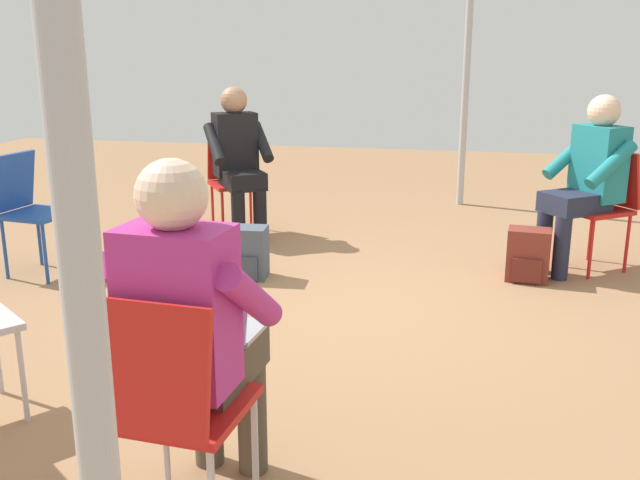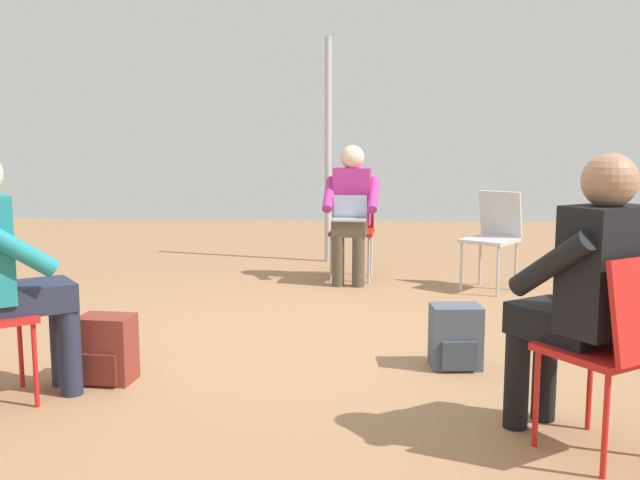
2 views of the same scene
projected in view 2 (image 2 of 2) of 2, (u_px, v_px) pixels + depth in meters
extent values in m
plane|color=#99704C|center=(317.00, 345.00, 4.51)|extent=(14.00, 14.00, 0.00)
cube|color=red|center=(600.00, 351.00, 2.91)|extent=(0.56, 0.56, 0.03)
cylinder|color=red|center=(536.00, 399.00, 2.99)|extent=(0.02, 0.02, 0.42)
cylinder|color=red|center=(590.00, 384.00, 3.17)|extent=(0.02, 0.02, 0.42)
cylinder|color=red|center=(605.00, 426.00, 2.71)|extent=(0.02, 0.02, 0.42)
cube|color=#B7B7BC|center=(489.00, 241.00, 6.08)|extent=(0.56, 0.56, 0.03)
cylinder|color=#B7B7BC|center=(498.00, 272.00, 5.87)|extent=(0.02, 0.02, 0.42)
cylinder|color=#B7B7BC|center=(461.00, 267.00, 6.09)|extent=(0.02, 0.02, 0.42)
cylinder|color=#B7B7BC|center=(516.00, 266.00, 6.13)|extent=(0.02, 0.02, 0.42)
cylinder|color=#B7B7BC|center=(480.00, 262.00, 6.34)|extent=(0.02, 0.02, 0.42)
cube|color=#B7B7BC|center=(500.00, 214.00, 6.19)|extent=(0.30, 0.36, 0.40)
cube|color=red|center=(352.00, 232.00, 6.60)|extent=(0.43, 0.43, 0.03)
cylinder|color=#B7B7BC|center=(369.00, 260.00, 6.44)|extent=(0.02, 0.02, 0.42)
cylinder|color=#B7B7BC|center=(331.00, 259.00, 6.49)|extent=(0.02, 0.02, 0.42)
cylinder|color=#B7B7BC|center=(371.00, 254.00, 6.78)|extent=(0.02, 0.02, 0.42)
cylinder|color=#B7B7BC|center=(336.00, 253.00, 6.82)|extent=(0.02, 0.02, 0.42)
cube|color=red|center=(354.00, 207.00, 6.76)|extent=(0.12, 0.39, 0.40)
cylinder|color=red|center=(20.00, 348.00, 3.72)|extent=(0.02, 0.02, 0.42)
cylinder|color=red|center=(35.00, 365.00, 3.44)|extent=(0.02, 0.02, 0.42)
cylinder|color=#4C4233|center=(358.00, 262.00, 6.27)|extent=(0.11, 0.11, 0.45)
cylinder|color=#4C4233|center=(338.00, 261.00, 6.29)|extent=(0.11, 0.11, 0.45)
cube|color=#4C4233|center=(350.00, 227.00, 6.40)|extent=(0.44, 0.33, 0.14)
cube|color=#B22D84|center=(352.00, 196.00, 6.55)|extent=(0.24, 0.35, 0.52)
sphere|color=beige|center=(352.00, 157.00, 6.50)|extent=(0.22, 0.22, 0.22)
cylinder|color=#B22D84|center=(373.00, 195.00, 6.42)|extent=(0.40, 0.12, 0.31)
cylinder|color=#B22D84|center=(329.00, 194.00, 6.48)|extent=(0.40, 0.12, 0.31)
cube|color=#9EA0A5|center=(349.00, 220.00, 6.28)|extent=(0.24, 0.31, 0.02)
cube|color=#B2D1F2|center=(350.00, 206.00, 6.38)|extent=(0.07, 0.30, 0.20)
cylinder|color=black|center=(517.00, 379.00, 3.19)|extent=(0.11, 0.11, 0.45)
cylinder|color=black|center=(545.00, 372.00, 3.28)|extent=(0.11, 0.11, 0.45)
cube|color=black|center=(564.00, 323.00, 3.06)|extent=(0.52, 0.48, 0.14)
cube|color=black|center=(605.00, 270.00, 2.86)|extent=(0.37, 0.40, 0.52)
sphere|color=#A87A5B|center=(610.00, 181.00, 2.81)|extent=(0.22, 0.22, 0.22)
cylinder|color=black|center=(551.00, 265.00, 2.84)|extent=(0.38, 0.30, 0.31)
cylinder|color=black|center=(615.00, 256.00, 3.04)|extent=(0.38, 0.30, 0.31)
cylinder|color=#23283D|center=(61.00, 343.00, 3.75)|extent=(0.11, 0.11, 0.45)
cylinder|color=#23283D|center=(70.00, 352.00, 3.61)|extent=(0.11, 0.11, 0.45)
cube|color=#23283D|center=(28.00, 297.00, 3.55)|extent=(0.49, 0.52, 0.14)
cylinder|color=teal|center=(14.00, 247.00, 3.29)|extent=(0.31, 0.37, 0.31)
cube|color=#475160|center=(456.00, 336.00, 4.05)|extent=(0.22, 0.30, 0.36)
cube|color=#39414D|center=(455.00, 350.00, 4.06)|extent=(0.27, 0.22, 0.16)
cube|color=maroon|center=(107.00, 349.00, 3.81)|extent=(0.22, 0.30, 0.36)
cube|color=maroon|center=(108.00, 363.00, 3.82)|extent=(0.27, 0.22, 0.16)
cylinder|color=#B2B2B7|center=(328.00, 151.00, 7.45)|extent=(0.07, 0.07, 2.33)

